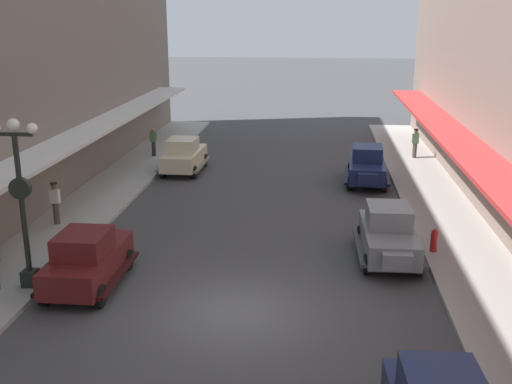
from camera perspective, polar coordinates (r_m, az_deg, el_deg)
The scene contains 11 objects.
ground_plane at distance 17.75m, azimuth -2.00°, elevation -11.10°, with size 200.00×200.00×0.00m, color #424244.
sidewalk_right at distance 18.36m, azimuth 22.37°, elevation -11.18°, with size 3.00×60.00×0.15m, color #A8A59E.
parked_car_0 at distance 19.59m, azimuth -15.43°, elevation -5.93°, with size 2.15×4.26×1.84m.
parked_car_1 at distance 21.45m, azimuth 12.23°, elevation -3.73°, with size 2.21×4.29×1.84m.
parked_car_2 at distance 30.71m, azimuth 10.28°, elevation 2.51°, with size 2.30×4.32×1.84m.
parked_car_4 at distance 32.66m, azimuth -6.73°, elevation 3.49°, with size 2.22×4.29×1.84m.
lamp_post_with_clock at distance 19.23m, azimuth -21.01°, elevation -0.42°, with size 1.42×0.44×5.16m.
fire_hydrant at distance 22.27m, azimuth 16.24°, elevation -4.32°, with size 0.24×0.24×0.82m.
pedestrian_0 at distance 25.24m, azimuth -18.17°, elevation -0.95°, with size 0.36×0.28×1.67m.
pedestrian_2 at distance 35.98m, azimuth -9.52°, elevation 4.65°, with size 0.36×0.24×1.64m.
pedestrian_4 at distance 36.17m, azimuth 14.59°, elevation 4.44°, with size 0.36×0.28×1.67m.
Camera 1 is at (2.20, -15.58, 8.20)m, focal length 42.98 mm.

